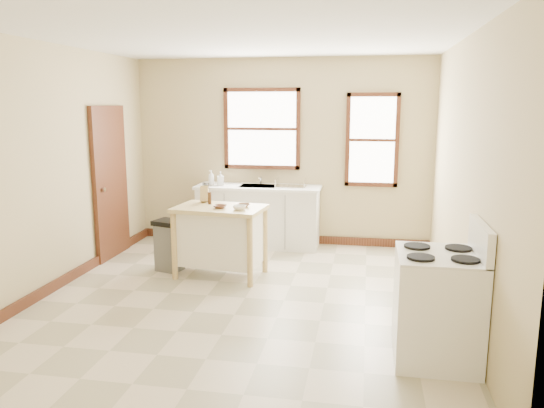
{
  "coord_description": "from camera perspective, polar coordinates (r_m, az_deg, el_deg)",
  "views": [
    {
      "loc": [
        1.29,
        -5.45,
        2.13
      ],
      "look_at": [
        0.23,
        0.4,
        1.0
      ],
      "focal_mm": 35.0,
      "sensor_mm": 36.0,
      "label": 1
    }
  ],
  "objects": [
    {
      "name": "door_left",
      "position": [
        7.68,
        -16.99,
        2.22
      ],
      "size": [
        0.06,
        0.9,
        2.1
      ],
      "primitive_type": "cube",
      "color": "#3B1C10",
      "rests_on": "ground"
    },
    {
      "name": "wall_back",
      "position": [
        8.09,
        1.03,
        5.6
      ],
      "size": [
        4.5,
        0.04,
        2.8
      ],
      "primitive_type": "cube",
      "color": "tan",
      "rests_on": "ground"
    },
    {
      "name": "sink_counter",
      "position": [
        7.99,
        -1.46,
        -1.29
      ],
      "size": [
        1.86,
        0.62,
        0.92
      ],
      "primitive_type": null,
      "color": "silver",
      "rests_on": "ground"
    },
    {
      "name": "baseboard_back",
      "position": [
        8.29,
        0.97,
        -3.69
      ],
      "size": [
        4.5,
        0.04,
        0.12
      ],
      "primitive_type": "cube",
      "color": "#3B1C10",
      "rests_on": "ground"
    },
    {
      "name": "window_side",
      "position": [
        7.95,
        10.73,
        6.77
      ],
      "size": [
        0.77,
        0.06,
        1.37
      ],
      "primitive_type": null,
      "color": "#3B1C10",
      "rests_on": "wall_back"
    },
    {
      "name": "soap_bottle_a",
      "position": [
        7.99,
        -6.55,
        2.81
      ],
      "size": [
        0.11,
        0.11,
        0.23
      ],
      "primitive_type": "imported",
      "rotation": [
        0.0,
        0.0,
        -0.41
      ],
      "color": "#B2B2B2",
      "rests_on": "sink_counter"
    },
    {
      "name": "dish_rack",
      "position": [
        7.78,
        2.04,
        2.23
      ],
      "size": [
        0.53,
        0.47,
        0.11
      ],
      "primitive_type": null,
      "rotation": [
        0.0,
        0.0,
        -0.41
      ],
      "color": "silver",
      "rests_on": "sink_counter"
    },
    {
      "name": "floor",
      "position": [
        5.99,
        -2.9,
        -10.04
      ],
      "size": [
        5.0,
        5.0,
        0.0
      ],
      "primitive_type": "plane",
      "color": "beige",
      "rests_on": "ground"
    },
    {
      "name": "knife_block",
      "position": [
        6.84,
        -7.28,
        1.02
      ],
      "size": [
        0.12,
        0.12,
        0.2
      ],
      "primitive_type": null,
      "rotation": [
        0.0,
        0.0,
        0.22
      ],
      "color": "tan",
      "rests_on": "kitchen_island"
    },
    {
      "name": "soap_bottle_b",
      "position": [
        7.97,
        -5.56,
        2.75
      ],
      "size": [
        0.12,
        0.12,
        0.21
      ],
      "primitive_type": "imported",
      "rotation": [
        0.0,
        0.0,
        0.31
      ],
      "color": "#B2B2B2",
      "rests_on": "sink_counter"
    },
    {
      "name": "bowl_b",
      "position": [
        6.5,
        -3.08,
        -0.14
      ],
      "size": [
        0.18,
        0.18,
        0.04
      ],
      "primitive_type": "imported",
      "rotation": [
        0.0,
        0.0,
        0.2
      ],
      "color": "brown",
      "rests_on": "kitchen_island"
    },
    {
      "name": "bowl_a",
      "position": [
        6.44,
        -5.63,
        -0.28
      ],
      "size": [
        0.19,
        0.19,
        0.04
      ],
      "primitive_type": "imported",
      "rotation": [
        0.0,
        0.0,
        -0.24
      ],
      "color": "brown",
      "rests_on": "kitchen_island"
    },
    {
      "name": "faucet",
      "position": [
        8.07,
        -1.22,
        2.94
      ],
      "size": [
        0.03,
        0.03,
        0.22
      ],
      "primitive_type": "cylinder",
      "color": "silver",
      "rests_on": "sink_counter"
    },
    {
      "name": "kitchen_island",
      "position": [
        6.64,
        -5.57,
        -4.02
      ],
      "size": [
        1.15,
        0.8,
        0.88
      ],
      "primitive_type": null,
      "rotation": [
        0.0,
        0.0,
        -0.11
      ],
      "color": "#EAD68A",
      "rests_on": "ground"
    },
    {
      "name": "baseboard_left",
      "position": [
        6.81,
        -21.61,
        -7.71
      ],
      "size": [
        0.04,
        5.0,
        0.12
      ],
      "primitive_type": "cube",
      "color": "#3B1C10",
      "rests_on": "ground"
    },
    {
      "name": "bowl_c",
      "position": [
        6.33,
        -3.53,
        -0.39
      ],
      "size": [
        0.17,
        0.17,
        0.05
      ],
      "primitive_type": "imported",
      "rotation": [
        0.0,
        0.0,
        -0.09
      ],
      "color": "white",
      "rests_on": "kitchen_island"
    },
    {
      "name": "window_main",
      "position": [
        8.1,
        -1.1,
        8.08
      ],
      "size": [
        1.17,
        0.06,
        1.22
      ],
      "primitive_type": null,
      "color": "#3B1C10",
      "rests_on": "wall_back"
    },
    {
      "name": "trash_bin",
      "position": [
        6.96,
        -11.0,
        -4.39
      ],
      "size": [
        0.41,
        0.37,
        0.66
      ],
      "primitive_type": null,
      "rotation": [
        0.0,
        0.0,
        -0.28
      ],
      "color": "#595957",
      "rests_on": "ground"
    },
    {
      "name": "wall_left",
      "position": [
        6.54,
        -22.64,
        3.54
      ],
      "size": [
        0.04,
        5.0,
        2.8
      ],
      "primitive_type": "cube",
      "color": "tan",
      "rests_on": "ground"
    },
    {
      "name": "ceiling",
      "position": [
        5.64,
        -3.18,
        17.58
      ],
      "size": [
        5.0,
        5.0,
        0.0
      ],
      "primitive_type": "plane",
      "rotation": [
        3.14,
        0.0,
        0.0
      ],
      "color": "white",
      "rests_on": "ground"
    },
    {
      "name": "gas_stove",
      "position": [
        4.66,
        17.4,
        -8.96
      ],
      "size": [
        0.74,
        0.75,
        1.19
      ],
      "primitive_type": null,
      "color": "white",
      "rests_on": "ground"
    },
    {
      "name": "wall_right",
      "position": [
        5.59,
        20.07,
        2.62
      ],
      "size": [
        0.04,
        5.0,
        2.8
      ],
      "primitive_type": "cube",
      "color": "tan",
      "rests_on": "ground"
    },
    {
      "name": "pepper_grinder",
      "position": [
        6.71,
        -6.72,
        0.62
      ],
      "size": [
        0.05,
        0.05,
        0.15
      ],
      "primitive_type": "cylinder",
      "rotation": [
        0.0,
        0.0,
        0.29
      ],
      "color": "#412611",
      "rests_on": "kitchen_island"
    }
  ]
}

